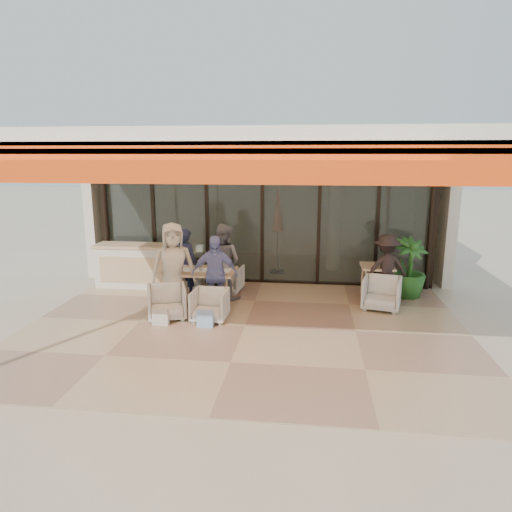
{
  "coord_description": "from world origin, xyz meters",
  "views": [
    {
      "loc": [
        1.15,
        -7.8,
        3.11
      ],
      "look_at": [
        0.1,
        0.9,
        1.15
      ],
      "focal_mm": 32.0,
      "sensor_mm": 36.0,
      "label": 1
    }
  ],
  "objects_px": {
    "host_counter": "(136,265)",
    "standing_woman": "(386,268)",
    "chair_near_right": "(210,304)",
    "chair_near_left": "(167,301)",
    "diner_cream": "(173,267)",
    "side_table": "(377,270)",
    "diner_navy": "(186,263)",
    "chair_far_right": "(228,278)",
    "diner_periwinkle": "(215,274)",
    "potted_palm": "(409,268)",
    "side_chair": "(382,292)",
    "dining_table": "(199,273)",
    "diner_grey": "(223,262)",
    "chair_far_left": "(192,277)"
  },
  "relations": [
    {
      "from": "diner_grey",
      "to": "potted_palm",
      "type": "height_order",
      "value": "diner_grey"
    },
    {
      "from": "side_chair",
      "to": "standing_woman",
      "type": "xyz_separation_m",
      "value": [
        0.14,
        0.54,
        0.36
      ]
    },
    {
      "from": "host_counter",
      "to": "chair_near_right",
      "type": "bearing_deg",
      "value": -42.02
    },
    {
      "from": "diner_grey",
      "to": "diner_periwinkle",
      "type": "height_order",
      "value": "diner_grey"
    },
    {
      "from": "dining_table",
      "to": "chair_near_right",
      "type": "relative_size",
      "value": 2.23
    },
    {
      "from": "side_chair",
      "to": "potted_palm",
      "type": "xyz_separation_m",
      "value": [
        0.69,
        0.89,
        0.3
      ]
    },
    {
      "from": "diner_navy",
      "to": "diner_cream",
      "type": "relative_size",
      "value": 0.86
    },
    {
      "from": "diner_grey",
      "to": "diner_periwinkle",
      "type": "distance_m",
      "value": 0.9
    },
    {
      "from": "chair_near_left",
      "to": "diner_grey",
      "type": "distance_m",
      "value": 1.7
    },
    {
      "from": "chair_far_right",
      "to": "diner_periwinkle",
      "type": "xyz_separation_m",
      "value": [
        0.0,
        -1.4,
        0.45
      ]
    },
    {
      "from": "chair_near_right",
      "to": "side_table",
      "type": "distance_m",
      "value": 3.81
    },
    {
      "from": "diner_cream",
      "to": "side_table",
      "type": "bearing_deg",
      "value": -3.58
    },
    {
      "from": "diner_navy",
      "to": "standing_woman",
      "type": "xyz_separation_m",
      "value": [
        4.32,
        0.19,
        -0.04
      ]
    },
    {
      "from": "chair_far_right",
      "to": "diner_cream",
      "type": "xyz_separation_m",
      "value": [
        -0.84,
        -1.4,
        0.57
      ]
    },
    {
      "from": "host_counter",
      "to": "diner_periwinkle",
      "type": "bearing_deg",
      "value": -34.12
    },
    {
      "from": "host_counter",
      "to": "standing_woman",
      "type": "distance_m",
      "value": 5.74
    },
    {
      "from": "chair_near_right",
      "to": "host_counter",
      "type": "bearing_deg",
      "value": 139.75
    },
    {
      "from": "side_table",
      "to": "potted_palm",
      "type": "xyz_separation_m",
      "value": [
        0.69,
        0.14,
        0.03
      ]
    },
    {
      "from": "side_table",
      "to": "standing_woman",
      "type": "height_order",
      "value": "standing_woman"
    },
    {
      "from": "dining_table",
      "to": "chair_near_left",
      "type": "xyz_separation_m",
      "value": [
        -0.41,
        -0.96,
        -0.32
      ]
    },
    {
      "from": "dining_table",
      "to": "chair_near_right",
      "type": "xyz_separation_m",
      "value": [
        0.43,
        -0.96,
        -0.35
      ]
    },
    {
      "from": "chair_near_left",
      "to": "diner_cream",
      "type": "distance_m",
      "value": 0.73
    },
    {
      "from": "diner_navy",
      "to": "standing_woman",
      "type": "height_order",
      "value": "diner_navy"
    },
    {
      "from": "diner_grey",
      "to": "chair_far_left",
      "type": "bearing_deg",
      "value": -11.13
    },
    {
      "from": "chair_near_left",
      "to": "potted_palm",
      "type": "distance_m",
      "value": 5.26
    },
    {
      "from": "host_counter",
      "to": "diner_cream",
      "type": "height_order",
      "value": "diner_cream"
    },
    {
      "from": "diner_grey",
      "to": "side_chair",
      "type": "xyz_separation_m",
      "value": [
        3.34,
        -0.35,
        -0.46
      ]
    },
    {
      "from": "chair_near_right",
      "to": "diner_periwinkle",
      "type": "distance_m",
      "value": 0.67
    },
    {
      "from": "diner_navy",
      "to": "diner_cream",
      "type": "distance_m",
      "value": 0.91
    },
    {
      "from": "chair_near_right",
      "to": "standing_woman",
      "type": "bearing_deg",
      "value": 26.29
    },
    {
      "from": "chair_near_left",
      "to": "side_table",
      "type": "distance_m",
      "value": 4.56
    },
    {
      "from": "diner_navy",
      "to": "diner_periwinkle",
      "type": "bearing_deg",
      "value": 152.38
    },
    {
      "from": "potted_palm",
      "to": "side_table",
      "type": "bearing_deg",
      "value": -168.53
    },
    {
      "from": "diner_periwinkle",
      "to": "potted_palm",
      "type": "bearing_deg",
      "value": 10.26
    },
    {
      "from": "dining_table",
      "to": "chair_far_right",
      "type": "distance_m",
      "value": 1.09
    },
    {
      "from": "potted_palm",
      "to": "chair_far_left",
      "type": "bearing_deg",
      "value": -179.5
    },
    {
      "from": "chair_near_left",
      "to": "side_table",
      "type": "relative_size",
      "value": 0.98
    },
    {
      "from": "host_counter",
      "to": "diner_navy",
      "type": "bearing_deg",
      "value": -23.78
    },
    {
      "from": "chair_near_right",
      "to": "chair_near_left",
      "type": "bearing_deg",
      "value": -178.23
    },
    {
      "from": "diner_navy",
      "to": "side_table",
      "type": "bearing_deg",
      "value": -155.15
    },
    {
      "from": "host_counter",
      "to": "chair_far_left",
      "type": "height_order",
      "value": "host_counter"
    },
    {
      "from": "dining_table",
      "to": "diner_grey",
      "type": "xyz_separation_m",
      "value": [
        0.43,
        0.44,
        0.14
      ]
    },
    {
      "from": "host_counter",
      "to": "diner_navy",
      "type": "xyz_separation_m",
      "value": [
        1.4,
        -0.62,
        0.24
      ]
    },
    {
      "from": "diner_navy",
      "to": "diner_cream",
      "type": "xyz_separation_m",
      "value": [
        -0.0,
        -0.9,
        0.13
      ]
    },
    {
      "from": "side_table",
      "to": "standing_woman",
      "type": "relative_size",
      "value": 0.51
    },
    {
      "from": "diner_navy",
      "to": "standing_woman",
      "type": "relative_size",
      "value": 1.05
    },
    {
      "from": "diner_grey",
      "to": "side_table",
      "type": "relative_size",
      "value": 2.23
    },
    {
      "from": "chair_near_left",
      "to": "chair_far_left",
      "type": "bearing_deg",
      "value": 70.43
    },
    {
      "from": "chair_far_right",
      "to": "diner_periwinkle",
      "type": "height_order",
      "value": "diner_periwinkle"
    },
    {
      "from": "dining_table",
      "to": "chair_near_right",
      "type": "distance_m",
      "value": 1.11
    }
  ]
}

